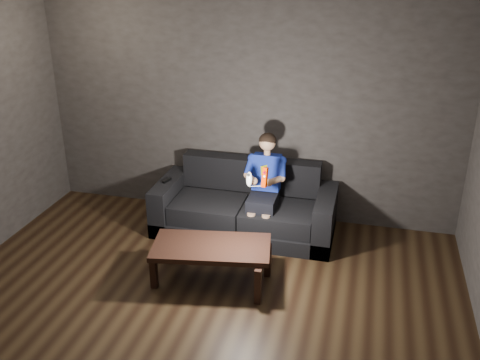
# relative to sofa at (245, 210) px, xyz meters

# --- Properties ---
(floor) EXTENTS (5.00, 5.00, 0.00)m
(floor) POSITION_rel_sofa_xyz_m (-0.10, -2.02, -0.26)
(floor) COLOR black
(floor) RESTS_ON ground
(back_wall) EXTENTS (5.00, 0.04, 2.70)m
(back_wall) POSITION_rel_sofa_xyz_m (-0.10, 0.48, 1.09)
(back_wall) COLOR #352F2E
(back_wall) RESTS_ON ground
(ceiling) EXTENTS (5.00, 5.00, 0.02)m
(ceiling) POSITION_rel_sofa_xyz_m (-0.10, -2.02, 2.44)
(ceiling) COLOR silver
(ceiling) RESTS_ON back_wall
(sofa) EXTENTS (2.06, 0.89, 0.80)m
(sofa) POSITION_rel_sofa_xyz_m (0.00, 0.00, 0.00)
(sofa) COLOR black
(sofa) RESTS_ON floor
(child) EXTENTS (0.46, 0.57, 1.14)m
(child) POSITION_rel_sofa_xyz_m (0.23, -0.05, 0.44)
(child) COLOR black
(child) RESTS_ON sofa
(wii_remote_red) EXTENTS (0.07, 0.09, 0.21)m
(wii_remote_red) POSITION_rel_sofa_xyz_m (0.32, -0.49, 0.66)
(wii_remote_red) COLOR red
(wii_remote_red) RESTS_ON child
(nunchuk_white) EXTENTS (0.08, 0.11, 0.16)m
(nunchuk_white) POSITION_rel_sofa_xyz_m (0.16, -0.48, 0.62)
(nunchuk_white) COLOR white
(nunchuk_white) RESTS_ON child
(wii_remote_black) EXTENTS (0.07, 0.14, 0.03)m
(wii_remote_black) POSITION_rel_sofa_xyz_m (-0.93, -0.08, 0.32)
(wii_remote_black) COLOR black
(wii_remote_black) RESTS_ON sofa
(coffee_table) EXTENTS (1.22, 0.75, 0.42)m
(coffee_table) POSITION_rel_sofa_xyz_m (-0.07, -1.11, 0.10)
(coffee_table) COLOR black
(coffee_table) RESTS_ON floor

